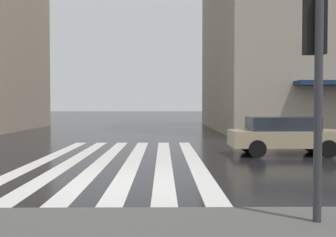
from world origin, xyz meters
name	(u,v)px	position (x,y,z in m)	size (l,w,h in m)	color
ground_plane	(117,183)	(0.00, 0.00, 0.00)	(220.00, 220.00, 0.00)	black
zebra_crossing	(119,160)	(4.00, 0.38, 0.00)	(13.00, 5.50, 0.01)	silver
traffic_signal_post	(316,59)	(-3.76, -3.34, 2.53)	(0.44, 0.30, 3.30)	#333338
car_champagne	(285,134)	(5.50, -5.60, 0.76)	(1.85, 4.10, 1.41)	tan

